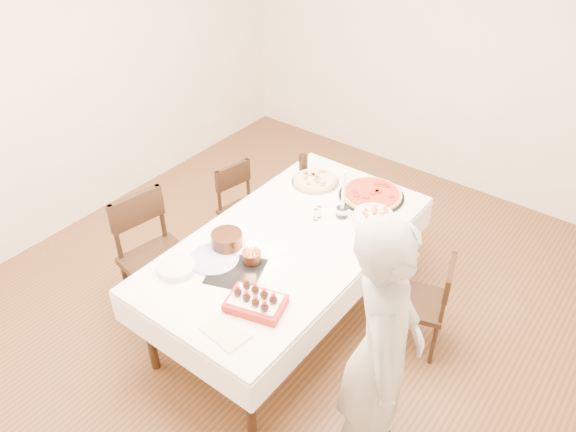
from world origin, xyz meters
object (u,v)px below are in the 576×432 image
Objects in this scene: chair_left_savory at (247,213)px; pasta_bowl at (373,219)px; layer_cake at (227,240)px; person at (382,352)px; cola_glass at (303,162)px; strawberry_box at (256,302)px; chair_right_savory at (418,302)px; taper_candle at (343,193)px; pizza_white at (315,181)px; chair_left_dessert at (159,262)px; dining_table at (288,280)px; birthday_cake at (251,253)px; pizza_pepperoni at (372,194)px.

chair_left_savory is 1.20m from pasta_bowl.
person is at bearing -10.64° from layer_cake.
pasta_bowl is at bearing 50.70° from layer_cake.
person is 12.63× the size of cola_glass.
pasta_bowl is at bearing 82.95° from strawberry_box.
strawberry_box is (-0.62, -0.98, 0.40)m from chair_right_savory.
chair_right_savory is at bearing -16.28° from pasta_bowl.
taper_candle is at bearing 60.77° from layer_cake.
layer_cake is at bearing -90.90° from pizza_white.
cola_glass is (0.32, 1.32, 0.33)m from chair_left_dessert.
person is 6.35× the size of layer_cake.
chair_left_dessert is 2.43× the size of taper_candle.
strawberry_box is at bearing -69.08° from dining_table.
birthday_cake reaches higher than dining_table.
pizza_white is 0.46m from pizza_pepperoni.
layer_cake reaches higher than chair_left_savory.
person reaches higher than birthday_cake.
person reaches higher than chair_left_dessert.
cola_glass is at bearing 24.10° from person.
chair_right_savory is at bearing 22.21° from dining_table.
chair_right_savory is 1.86m from chair_left_dessert.
strawberry_box is at bearing -87.90° from pizza_pepperoni.
cola_glass is 1.01× the size of birthday_cake.
taper_candle is at bearing 17.92° from person.
person is 1.35m from layer_cake.
pizza_white is at bearing 89.10° from layer_cake.
chair_left_dessert is 1.97× the size of pizza_pepperoni.
pasta_bowl is at bearing 62.79° from birthday_cake.
dining_table is 0.84m from pizza_white.
dining_table is 0.93m from chair_right_savory.
taper_candle is 0.81m from birthday_cake.
pizza_white is 0.75× the size of pizza_pepperoni.
chair_left_savory is 0.81× the size of chair_left_dessert.
chair_left_savory is at bearing -150.11° from pizza_white.
chair_right_savory is 0.97× the size of chair_left_savory.
chair_right_savory is at bearing -7.83° from taper_candle.
person is at bearing -48.45° from taper_candle.
chair_left_dessert is 7.28× the size of cola_glass.
birthday_cake is (-0.04, -0.33, 0.45)m from dining_table.
chair_left_dessert reaches higher than cola_glass.
person reaches higher than chair_right_savory.
chair_left_savory is 1.08m from pizza_pepperoni.
pizza_white is 0.67m from pasta_bowl.
birthday_cake is at bearing 54.53° from person.
taper_candle is 1.10m from strawberry_box.
pizza_pepperoni is 1.46× the size of strawberry_box.
pasta_bowl reaches higher than chair_right_savory.
strawberry_box is (0.29, -0.30, -0.04)m from birthday_cake.
person is at bearing -57.86° from pizza_pepperoni.
taper_candle is at bearing 155.19° from chair_right_savory.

